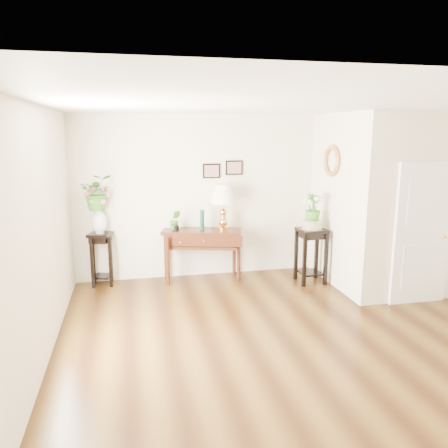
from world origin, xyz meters
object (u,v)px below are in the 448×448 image
object	(u,v)px
plant_stand_b	(311,256)
plant_stand_a	(102,259)
table_lamp	(223,209)
console_table	(202,255)

from	to	relation	value
plant_stand_b	plant_stand_a	bearing A→B (deg)	169.98
table_lamp	plant_stand_a	distance (m)	2.19
console_table	plant_stand_a	bearing A→B (deg)	-168.79
console_table	plant_stand_b	xyz separation A→B (m)	(1.77, -0.50, 0.02)
plant_stand_a	plant_stand_b	size ratio (longest dim) A/B	0.96
table_lamp	plant_stand_b	xyz separation A→B (m)	(1.40, -0.50, -0.77)
console_table	plant_stand_a	xyz separation A→B (m)	(-1.67, 0.11, 0.00)
plant_stand_b	console_table	bearing A→B (deg)	164.24
plant_stand_a	plant_stand_b	xyz separation A→B (m)	(3.44, -0.61, 0.02)
plant_stand_a	plant_stand_b	bearing A→B (deg)	-10.02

